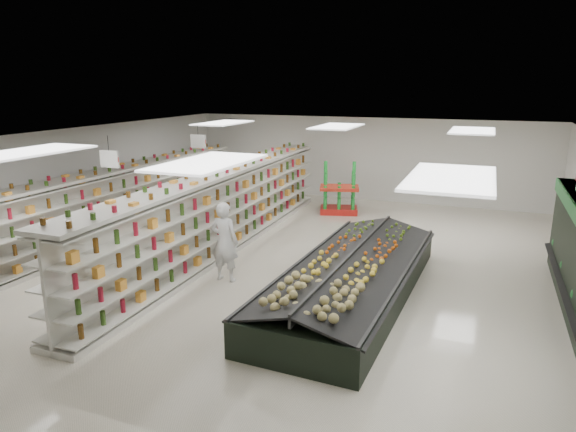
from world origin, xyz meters
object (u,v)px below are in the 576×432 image
at_px(gondola_center, 224,213).
at_px(shopper_main, 225,242).
at_px(soda_endcap, 339,190).
at_px(gondola_left, 119,205).
at_px(produce_island, 352,276).
at_px(shopper_background, 243,202).

relative_size(gondola_center, shopper_main, 6.73).
bearing_deg(soda_endcap, gondola_left, -136.90).
height_order(soda_endcap, shopper_main, shopper_main).
distance_m(gondola_left, gondola_center, 3.53).
relative_size(produce_island, shopper_background, 4.64).
distance_m(produce_island, shopper_main, 3.02).
relative_size(gondola_center, shopper_background, 8.54).
xyz_separation_m(gondola_left, gondola_center, (3.53, 0.04, 0.06)).
bearing_deg(gondola_left, produce_island, -13.05).
height_order(soda_endcap, shopper_background, soda_endcap).
distance_m(gondola_center, shopper_background, 2.59).
bearing_deg(soda_endcap, shopper_background, -134.97).
distance_m(soda_endcap, shopper_background, 3.57).
bearing_deg(shopper_main, soda_endcap, -94.18).
bearing_deg(shopper_main, produce_island, -175.30).
distance_m(soda_endcap, shopper_main, 7.17).
relative_size(soda_endcap, shopper_main, 0.92).
height_order(gondola_left, shopper_main, gondola_left).
xyz_separation_m(gondola_center, soda_endcap, (1.87, 5.01, -0.17)).
bearing_deg(shopper_main, shopper_background, -67.04).
height_order(gondola_left, produce_island, gondola_left).
xyz_separation_m(produce_island, shopper_main, (-2.98, -0.16, 0.48)).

